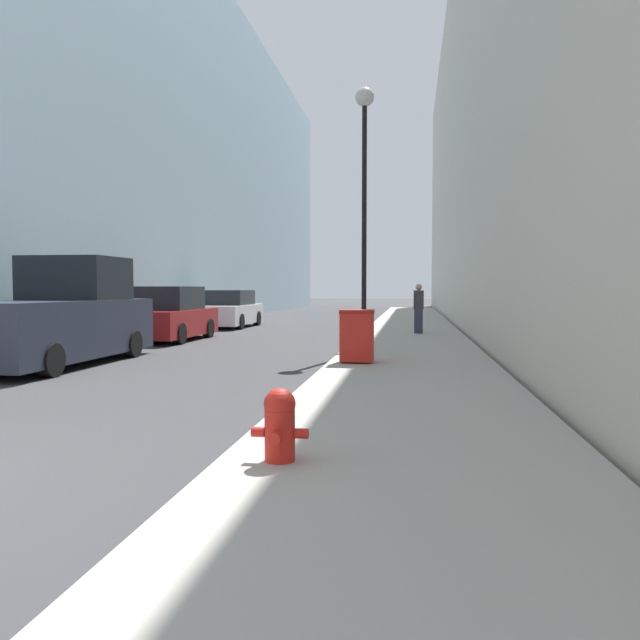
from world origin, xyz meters
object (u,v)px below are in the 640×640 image
(parked_sedan_near, at_px, (168,316))
(parked_sedan_far, at_px, (230,310))
(fire_hydrant, at_px, (280,423))
(pickup_truck, at_px, (58,319))
(pedestrian_on_sidewalk, at_px, (419,309))
(trash_bin, at_px, (357,335))
(lamppost, at_px, (364,169))

(parked_sedan_near, xyz_separation_m, parked_sedan_far, (-0.02, 6.96, -0.05))
(fire_hydrant, relative_size, pickup_truck, 0.12)
(pickup_truck, distance_m, pedestrian_on_sidewalk, 11.99)
(fire_hydrant, relative_size, trash_bin, 0.59)
(fire_hydrant, relative_size, parked_sedan_near, 0.15)
(pickup_truck, bearing_deg, pedestrian_on_sidewalk, 48.98)
(fire_hydrant, xyz_separation_m, pedestrian_on_sidewalk, (1.39, 16.27, 0.51))
(trash_bin, height_order, parked_sedan_far, parked_sedan_far)
(lamppost, bearing_deg, pedestrian_on_sidewalk, 75.06)
(parked_sedan_near, distance_m, parked_sedan_far, 6.96)
(pickup_truck, bearing_deg, parked_sedan_far, 90.30)
(pickup_truck, distance_m, parked_sedan_far, 13.33)
(parked_sedan_near, xyz_separation_m, pedestrian_on_sidewalk, (7.92, 2.69, 0.19))
(trash_bin, xyz_separation_m, pedestrian_on_sidewalk, (1.35, 8.79, 0.29))
(parked_sedan_near, bearing_deg, pickup_truck, -89.52)
(trash_bin, relative_size, lamppost, 0.16)
(fire_hydrant, distance_m, parked_sedan_near, 15.08)
(lamppost, distance_m, parked_sedan_near, 8.06)
(fire_hydrant, bearing_deg, parked_sedan_far, 107.70)
(fire_hydrant, height_order, parked_sedan_far, parked_sedan_far)
(pickup_truck, height_order, parked_sedan_near, pickup_truck)
(trash_bin, relative_size, parked_sedan_far, 0.23)
(fire_hydrant, height_order, parked_sedan_near, parked_sedan_near)
(fire_hydrant, xyz_separation_m, trash_bin, (0.03, 7.48, 0.22))
(trash_bin, xyz_separation_m, parked_sedan_far, (-6.59, 13.07, 0.05))
(pickup_truck, relative_size, pedestrian_on_sidewalk, 3.26)
(parked_sedan_near, bearing_deg, fire_hydrant, -64.30)
(fire_hydrant, distance_m, pickup_truck, 9.72)
(lamppost, bearing_deg, parked_sedan_far, 123.60)
(fire_hydrant, distance_m, parked_sedan_far, 21.57)
(lamppost, relative_size, parked_sedan_near, 1.52)
(pedestrian_on_sidewalk, bearing_deg, parked_sedan_far, 151.70)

